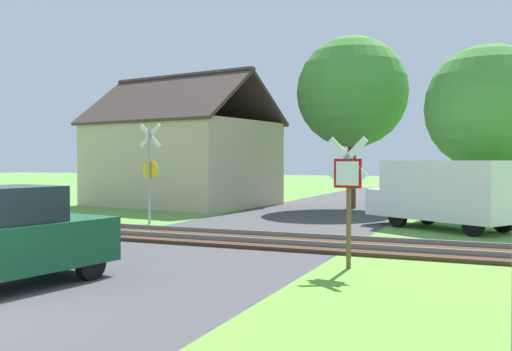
{
  "coord_description": "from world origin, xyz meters",
  "views": [
    {
      "loc": [
        6.93,
        -5.58,
        2.22
      ],
      "look_at": [
        0.5,
        9.79,
        1.8
      ],
      "focal_mm": 40.0,
      "sensor_mm": 36.0,
      "label": 1
    }
  ],
  "objects_px": {
    "tree_center": "(352,92)",
    "mail_truck": "(444,191)",
    "crossing_sign_far": "(150,167)",
    "house": "(182,160)",
    "tree_right": "(489,108)",
    "stop_sign_near": "(348,189)"
  },
  "relations": [
    {
      "from": "tree_center",
      "to": "mail_truck",
      "type": "height_order",
      "value": "tree_center"
    },
    {
      "from": "crossing_sign_far",
      "to": "house",
      "type": "relative_size",
      "value": 0.37
    },
    {
      "from": "crossing_sign_far",
      "to": "tree_right",
      "type": "xyz_separation_m",
      "value": [
        10.96,
        7.16,
        2.29
      ]
    },
    {
      "from": "house",
      "to": "tree_right",
      "type": "height_order",
      "value": "tree_right"
    },
    {
      "from": "crossing_sign_far",
      "to": "house",
      "type": "xyz_separation_m",
      "value": [
        -3.44,
        8.18,
        0.24
      ]
    },
    {
      "from": "stop_sign_near",
      "to": "mail_truck",
      "type": "distance_m",
      "value": 8.03
    },
    {
      "from": "house",
      "to": "tree_center",
      "type": "xyz_separation_m",
      "value": [
        8.45,
        1.21,
        3.19
      ]
    },
    {
      "from": "stop_sign_near",
      "to": "crossing_sign_far",
      "type": "distance_m",
      "value": 10.05
    },
    {
      "from": "crossing_sign_far",
      "to": "tree_right",
      "type": "distance_m",
      "value": 13.29
    },
    {
      "from": "stop_sign_near",
      "to": "tree_center",
      "type": "distance_m",
      "value": 15.74
    },
    {
      "from": "crossing_sign_far",
      "to": "tree_center",
      "type": "xyz_separation_m",
      "value": [
        5.01,
        9.39,
        3.43
      ]
    },
    {
      "from": "house",
      "to": "mail_truck",
      "type": "height_order",
      "value": "house"
    },
    {
      "from": "house",
      "to": "tree_center",
      "type": "distance_m",
      "value": 9.11
    },
    {
      "from": "tree_right",
      "to": "mail_truck",
      "type": "bearing_deg",
      "value": -105.12
    },
    {
      "from": "tree_right",
      "to": "tree_center",
      "type": "distance_m",
      "value": 6.46
    },
    {
      "from": "tree_right",
      "to": "tree_center",
      "type": "height_order",
      "value": "tree_center"
    },
    {
      "from": "house",
      "to": "mail_truck",
      "type": "distance_m",
      "value": 14.36
    },
    {
      "from": "mail_truck",
      "to": "house",
      "type": "bearing_deg",
      "value": 98.48
    },
    {
      "from": "stop_sign_near",
      "to": "crossing_sign_far",
      "type": "relative_size",
      "value": 0.77
    },
    {
      "from": "stop_sign_near",
      "to": "tree_center",
      "type": "bearing_deg",
      "value": -68.06
    },
    {
      "from": "crossing_sign_far",
      "to": "mail_truck",
      "type": "bearing_deg",
      "value": 13.53
    },
    {
      "from": "crossing_sign_far",
      "to": "mail_truck",
      "type": "relative_size",
      "value": 0.69
    }
  ]
}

